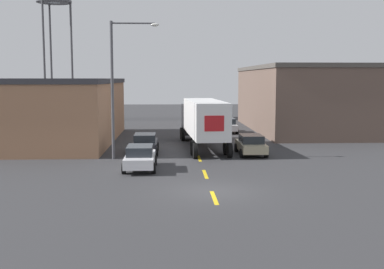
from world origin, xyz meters
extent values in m
plane|color=#333335|center=(0.00, 0.00, 0.00)|extent=(160.00, 160.00, 0.00)
cube|color=gold|center=(0.00, -1.30, 0.00)|extent=(0.20, 2.57, 0.01)
cube|color=gold|center=(0.00, 4.20, 0.00)|extent=(0.20, 2.57, 0.01)
cube|color=gold|center=(0.00, 9.70, 0.00)|extent=(0.20, 2.57, 0.01)
cube|color=#9E7051|center=(-13.63, 19.35, 2.53)|extent=(13.50, 19.11, 5.07)
cube|color=#333338|center=(-13.63, 19.35, 5.27)|extent=(13.70, 19.31, 0.40)
cube|color=brown|center=(12.31, 28.00, 3.19)|extent=(10.86, 21.89, 6.39)
cube|color=#4C4742|center=(12.31, 28.00, 6.59)|extent=(11.06, 22.09, 0.40)
cube|color=black|center=(0.30, 19.95, 1.85)|extent=(2.44, 2.91, 2.63)
cube|color=white|center=(0.68, 13.61, 2.48)|extent=(2.95, 9.47, 2.63)
cube|color=red|center=(0.96, 8.93, 2.48)|extent=(1.32, 0.11, 1.05)
cylinder|color=black|center=(1.48, 20.37, 0.53)|extent=(0.34, 1.08, 1.07)
cylinder|color=black|center=(-0.91, 20.23, 0.53)|extent=(0.34, 1.08, 1.07)
cylinder|color=black|center=(1.55, 19.26, 0.53)|extent=(0.34, 1.08, 1.07)
cylinder|color=black|center=(-0.85, 19.12, 0.53)|extent=(0.34, 1.08, 1.07)
cylinder|color=black|center=(2.02, 11.21, 0.53)|extent=(0.34, 1.08, 1.07)
cylinder|color=black|center=(-0.37, 11.07, 0.53)|extent=(0.34, 1.08, 1.07)
cylinder|color=black|center=(2.11, 9.81, 0.53)|extent=(0.34, 1.08, 1.07)
cylinder|color=black|center=(-0.29, 9.67, 0.53)|extent=(0.34, 1.08, 1.07)
cube|color=silver|center=(3.82, 25.63, 0.61)|extent=(1.72, 4.30, 0.59)
cube|color=#23282D|center=(3.82, 25.50, 1.18)|extent=(1.52, 2.23, 0.55)
cylinder|color=black|center=(4.68, 26.96, 0.32)|extent=(0.22, 0.64, 0.64)
cylinder|color=black|center=(2.95, 26.96, 0.32)|extent=(0.22, 0.64, 0.64)
cylinder|color=black|center=(4.68, 24.30, 0.32)|extent=(0.22, 0.64, 0.64)
cylinder|color=black|center=(2.95, 24.30, 0.32)|extent=(0.22, 0.64, 0.64)
cube|color=tan|center=(3.82, 11.16, 0.61)|extent=(1.72, 4.30, 0.59)
cube|color=#23282D|center=(3.82, 11.03, 1.18)|extent=(1.52, 2.23, 0.55)
cylinder|color=black|center=(4.68, 12.49, 0.32)|extent=(0.22, 0.64, 0.64)
cylinder|color=black|center=(2.95, 12.49, 0.32)|extent=(0.22, 0.64, 0.64)
cylinder|color=black|center=(4.68, 9.83, 0.32)|extent=(0.22, 0.64, 0.64)
cylinder|color=black|center=(2.95, 9.83, 0.32)|extent=(0.22, 0.64, 0.64)
cube|color=silver|center=(-3.82, 5.89, 0.61)|extent=(1.72, 4.30, 0.59)
cube|color=#23282D|center=(-3.82, 5.76, 1.18)|extent=(1.52, 2.23, 0.55)
cylinder|color=black|center=(-2.95, 7.22, 0.32)|extent=(0.22, 0.64, 0.64)
cylinder|color=black|center=(-4.68, 7.22, 0.32)|extent=(0.22, 0.64, 0.64)
cylinder|color=black|center=(-2.95, 4.56, 0.32)|extent=(0.22, 0.64, 0.64)
cylinder|color=black|center=(-4.68, 4.56, 0.32)|extent=(0.22, 0.64, 0.64)
cube|color=black|center=(-3.82, 12.12, 0.61)|extent=(1.72, 4.30, 0.59)
cube|color=#23282D|center=(-3.82, 11.99, 1.18)|extent=(1.52, 2.23, 0.55)
cylinder|color=black|center=(-2.95, 13.45, 0.32)|extent=(0.22, 0.64, 0.64)
cylinder|color=black|center=(-4.68, 13.45, 0.32)|extent=(0.22, 0.64, 0.64)
cylinder|color=black|center=(-2.95, 10.79, 0.32)|extent=(0.22, 0.64, 0.64)
cylinder|color=black|center=(-4.68, 10.79, 0.32)|extent=(0.22, 0.64, 0.64)
cylinder|color=#47474C|center=(-14.86, 42.10, 7.83)|extent=(0.28, 0.28, 15.65)
cylinder|color=#47474C|center=(-18.02, 43.93, 7.83)|extent=(0.28, 0.28, 15.65)
cylinder|color=#47474C|center=(-18.02, 40.28, 7.83)|extent=(0.28, 0.28, 15.65)
cylinder|color=#4C4C51|center=(-16.97, 42.10, 15.45)|extent=(4.50, 4.50, 0.30)
cylinder|color=#4C4C51|center=(-5.86, 9.77, 4.63)|extent=(0.20, 0.20, 9.26)
cylinder|color=#4C4C51|center=(-4.41, 9.77, 9.11)|extent=(2.90, 0.11, 0.11)
ellipsoid|color=silver|center=(-2.96, 9.77, 9.01)|extent=(0.56, 0.32, 0.22)
camera|label=1|loc=(-2.06, -22.85, 5.45)|focal=45.00mm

